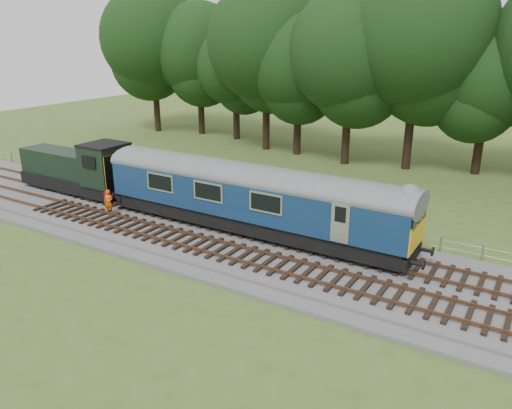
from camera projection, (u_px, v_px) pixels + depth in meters
The scene contains 9 objects.
ground at pixel (296, 261), 25.05m from camera, with size 120.00×120.00×0.00m, color #425920.
ballast at pixel (296, 257), 24.99m from camera, with size 70.00×7.00×0.35m, color #4C4C4F.
track_north at pixel (308, 244), 26.04m from camera, with size 67.20×2.40×0.21m.
track_south at pixel (281, 265), 23.62m from camera, with size 67.20×2.40×0.21m.
fence at pixel (331, 232), 28.68m from camera, with size 64.00×0.12×1.00m, color #6B6054, non-canonical shape.
tree_line at pixel (413, 166), 42.80m from camera, with size 70.00×8.00×18.00m, color black, non-canonical shape.
dmu_railcar at pixel (251, 193), 27.08m from camera, with size 18.05×2.86×3.88m.
shunter_loco at pixel (78, 170), 34.15m from camera, with size 8.92×2.60×3.38m.
worker at pixel (109, 202), 30.17m from camera, with size 0.57×0.37×1.56m, color #EB570C.
Camera 1 is at (10.16, -20.47, 10.83)m, focal length 35.00 mm.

